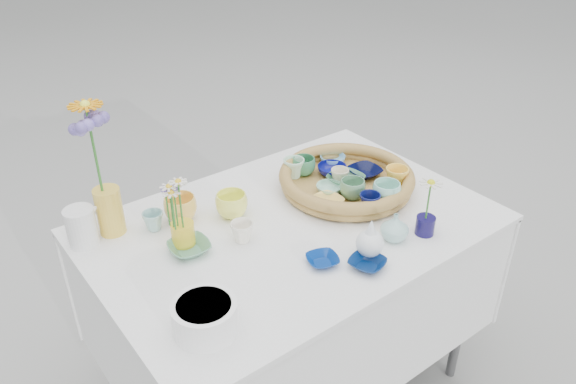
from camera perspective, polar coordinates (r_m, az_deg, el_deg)
wicker_tray at (r=1.97m, az=5.94°, el=1.22°), size 0.47×0.47×0.08m
tray_ceramic_0 at (r=2.04m, az=4.49°, el=2.25°), size 0.12×0.12×0.03m
tray_ceramic_1 at (r=2.05m, az=7.80°, el=2.04°), size 0.12×0.12×0.03m
tray_ceramic_2 at (r=1.98m, az=10.97°, el=1.44°), size 0.10×0.10×0.07m
tray_ceramic_3 at (r=1.99m, az=5.88°, el=1.29°), size 0.14×0.14×0.03m
tray_ceramic_4 at (r=1.89m, az=6.56°, el=0.28°), size 0.09×0.09×0.07m
tray_ceramic_5 at (r=1.93m, az=4.21°, el=0.34°), size 0.11×0.11×0.03m
tray_ceramic_6 at (r=2.01m, az=0.60°, el=2.45°), size 0.10×0.10×0.07m
tray_ceramic_7 at (r=1.97m, az=5.28°, el=1.55°), size 0.07×0.07×0.06m
tray_ceramic_8 at (r=2.12m, az=4.55°, el=3.33°), size 0.11×0.11×0.03m
tray_ceramic_9 at (r=1.83m, az=8.29°, el=-1.09°), size 0.09×0.09×0.06m
tray_ceramic_10 at (r=1.86m, az=4.01°, el=-1.00°), size 0.11×0.11×0.02m
tray_ceramic_11 at (r=1.88m, az=9.96°, el=-0.09°), size 0.11×0.11×0.07m
tray_ceramic_12 at (r=2.03m, az=1.62°, el=2.66°), size 0.09×0.09×0.07m
loose_ceramic_0 at (r=1.83m, az=-10.87°, el=-1.64°), size 0.12×0.12×0.08m
loose_ceramic_1 at (r=1.83m, az=-5.75°, el=-1.33°), size 0.13×0.13×0.08m
loose_ceramic_2 at (r=1.69m, az=-9.99°, el=-5.60°), size 0.13×0.13×0.03m
loose_ceramic_3 at (r=1.71m, az=-4.69°, el=-4.07°), size 0.08×0.08×0.07m
loose_ceramic_4 at (r=1.63m, az=3.53°, el=-6.95°), size 0.12×0.12×0.02m
loose_ceramic_5 at (r=1.81m, az=-13.51°, el=-2.87°), size 0.07×0.07×0.06m
loose_ceramic_6 at (r=1.63m, az=8.04°, el=-7.20°), size 0.13×0.13×0.02m
fluted_bowl at (r=1.42m, az=-8.45°, el=-12.49°), size 0.19×0.19×0.08m
bud_vase_paleblue at (r=1.65m, az=8.36°, el=-4.56°), size 0.10×0.10×0.13m
bud_vase_seafoam at (r=1.73m, az=10.80°, el=-3.51°), size 0.11×0.11×0.09m
bud_vase_cobalt at (r=1.79m, az=13.76°, el=-3.31°), size 0.06×0.06×0.06m
single_daisy at (r=1.74m, az=14.07°, el=-0.88°), size 0.10×0.10×0.14m
tall_vase_yellow at (r=1.81m, az=-17.66°, el=-1.85°), size 0.10×0.10×0.15m
gerbera at (r=1.70m, az=-19.12°, el=4.08°), size 0.11×0.11×0.29m
hydrangea at (r=1.71m, az=-18.93°, el=3.34°), size 0.10×0.10×0.31m
white_pitcher at (r=1.79m, az=-20.25°, el=-3.35°), size 0.13×0.09×0.12m
daisy_cup at (r=1.72m, az=-10.61°, el=-4.21°), size 0.08×0.08×0.08m
daisy_posy at (r=1.64m, az=-11.25°, el=-1.12°), size 0.11×0.11×0.16m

